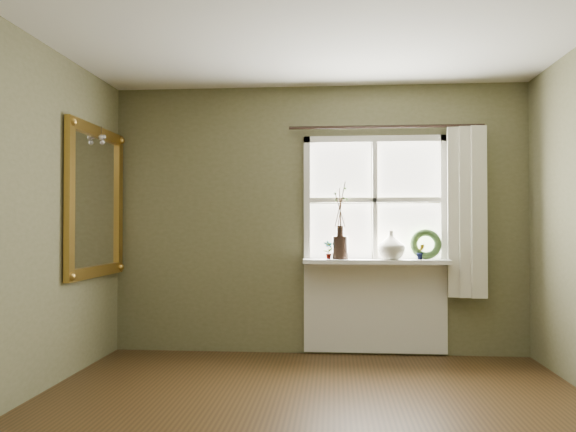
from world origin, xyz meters
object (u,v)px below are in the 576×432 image
(dark_jug, at_px, (340,248))
(gilt_mirror, at_px, (96,201))
(cream_vase, at_px, (391,245))
(wreath, at_px, (426,248))

(dark_jug, distance_m, gilt_mirror, 2.27)
(dark_jug, xyz_separation_m, cream_vase, (0.48, 0.00, 0.03))
(dark_jug, xyz_separation_m, gilt_mirror, (-2.18, -0.47, 0.43))
(dark_jug, height_order, cream_vase, cream_vase)
(wreath, distance_m, gilt_mirror, 3.06)
(cream_vase, distance_m, gilt_mirror, 2.73)
(wreath, bearing_deg, gilt_mirror, -166.72)
(dark_jug, bearing_deg, wreath, 2.85)
(cream_vase, relative_size, wreath, 0.92)
(dark_jug, bearing_deg, gilt_mirror, -167.79)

